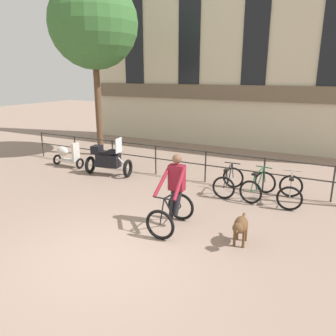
{
  "coord_description": "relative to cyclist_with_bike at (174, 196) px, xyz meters",
  "views": [
    {
      "loc": [
        3.74,
        -4.44,
        3.42
      ],
      "look_at": [
        -0.14,
        2.86,
        1.05
      ],
      "focal_mm": 35.0,
      "sensor_mm": 36.0,
      "label": 1
    }
  ],
  "objects": [
    {
      "name": "building_facade",
      "position": [
        -0.58,
        9.21,
        3.93
      ],
      "size": [
        18.0,
        0.72,
        9.43
      ],
      "color": "beige",
      "rests_on": "ground_plane"
    },
    {
      "name": "parked_bicycle_mid_left",
      "position": [
        1.29,
        2.77,
        -0.41
      ],
      "size": [
        0.83,
        1.2,
        0.86
      ],
      "rotation": [
        0.0,
        0.0,
        2.98
      ],
      "color": "black",
      "rests_on": "ground_plane"
    },
    {
      "name": "cyclist_with_bike",
      "position": [
        0.0,
        0.0,
        0.0
      ],
      "size": [
        0.72,
        1.19,
        1.7
      ],
      "rotation": [
        0.0,
        0.0,
        0.04
      ],
      "color": "black",
      "rests_on": "ground_plane"
    },
    {
      "name": "canal_railing",
      "position": [
        -0.58,
        3.42,
        -0.05
      ],
      "size": [
        15.05,
        0.05,
        1.05
      ],
      "color": "#2D2B28",
      "rests_on": "ground_plane"
    },
    {
      "name": "ground_plane",
      "position": [
        -0.58,
        -1.78,
        -0.76
      ],
      "size": [
        60.0,
        60.0,
        0.0
      ],
      "primitive_type": "plane",
      "color": "gray"
    },
    {
      "name": "tree_canalside_left",
      "position": [
        -6.05,
        4.8,
        4.57
      ],
      "size": [
        3.54,
        3.54,
        7.13
      ],
      "color": "brown",
      "rests_on": "ground_plane"
    },
    {
      "name": "parked_bicycle_mid_right",
      "position": [
        2.16,
        2.77,
        -0.41
      ],
      "size": [
        0.77,
        1.17,
        0.86
      ],
      "rotation": [
        0.0,
        0.0,
        3.25
      ],
      "color": "black",
      "rests_on": "ground_plane"
    },
    {
      "name": "parked_bicycle_near_lamp",
      "position": [
        0.42,
        2.77,
        -0.41
      ],
      "size": [
        0.71,
        1.14,
        0.86
      ],
      "rotation": [
        0.0,
        0.0,
        3.19
      ],
      "color": "black",
      "rests_on": "ground_plane"
    },
    {
      "name": "parked_motorcycle",
      "position": [
        -3.87,
        2.55,
        -0.2
      ],
      "size": [
        1.67,
        0.88,
        1.35
      ],
      "rotation": [
        0.0,
        0.0,
        1.74
      ],
      "color": "black",
      "rests_on": "ground_plane"
    },
    {
      "name": "dog",
      "position": [
        1.6,
        -0.13,
        -0.34
      ],
      "size": [
        0.33,
        0.92,
        0.63
      ],
      "rotation": [
        0.0,
        0.0,
        0.1
      ],
      "color": "brown",
      "rests_on": "ground_plane"
    },
    {
      "name": "parked_scooter",
      "position": [
        -5.97,
        2.71,
        -0.3
      ],
      "size": [
        1.29,
        0.43,
        0.96
      ],
      "rotation": [
        0.0,
        0.0,
        1.55
      ],
      "color": "black",
      "rests_on": "ground_plane"
    }
  ]
}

